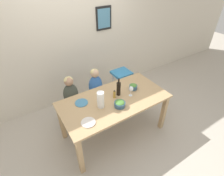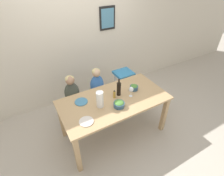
# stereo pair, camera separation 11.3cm
# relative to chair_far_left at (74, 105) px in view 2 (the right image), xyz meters

# --- Properties ---
(ground_plane) EXTENTS (14.00, 14.00, 0.00)m
(ground_plane) POSITION_rel_chair_far_left_xyz_m (0.49, -0.66, -0.37)
(ground_plane) COLOR #BCB2A3
(wall_back) EXTENTS (10.00, 0.09, 2.70)m
(wall_back) POSITION_rel_chair_far_left_xyz_m (0.49, 0.72, 0.98)
(wall_back) COLOR beige
(wall_back) RESTS_ON ground_plane
(dining_table) EXTENTS (1.73, 0.88, 0.77)m
(dining_table) POSITION_rel_chair_far_left_xyz_m (0.49, -0.66, 0.30)
(dining_table) COLOR tan
(dining_table) RESTS_ON ground_plane
(chair_far_left) EXTENTS (0.42, 0.39, 0.44)m
(chair_far_left) POSITION_rel_chair_far_left_xyz_m (0.00, 0.00, 0.00)
(chair_far_left) COLOR silver
(chair_far_left) RESTS_ON ground_plane
(chair_far_center) EXTENTS (0.42, 0.39, 0.44)m
(chair_far_center) POSITION_rel_chair_far_left_xyz_m (0.50, 0.00, 0.00)
(chair_far_center) COLOR silver
(chair_far_center) RESTS_ON ground_plane
(chair_right_highchair) EXTENTS (0.36, 0.33, 0.76)m
(chair_right_highchair) POSITION_rel_chair_far_left_xyz_m (1.09, -0.00, 0.22)
(chair_right_highchair) COLOR silver
(chair_right_highchair) RESTS_ON ground_plane
(person_child_left) EXTENTS (0.27, 0.20, 0.56)m
(person_child_left) POSITION_rel_chair_far_left_xyz_m (0.00, 0.00, 0.34)
(person_child_left) COLOR #3D4238
(person_child_left) RESTS_ON chair_far_left
(person_child_center) EXTENTS (0.27, 0.20, 0.56)m
(person_child_center) POSITION_rel_chair_far_left_xyz_m (0.50, 0.00, 0.34)
(person_child_center) COLOR #3366B2
(person_child_center) RESTS_ON chair_far_center
(wine_bottle) EXTENTS (0.07, 0.07, 0.31)m
(wine_bottle) POSITION_rel_chair_far_left_xyz_m (0.61, -0.59, 0.53)
(wine_bottle) COLOR black
(wine_bottle) RESTS_ON dining_table
(paper_towel_roll) EXTENTS (0.11, 0.11, 0.27)m
(paper_towel_roll) POSITION_rel_chair_far_left_xyz_m (0.22, -0.70, 0.54)
(paper_towel_roll) COLOR white
(paper_towel_roll) RESTS_ON dining_table
(wine_glass_near) EXTENTS (0.08, 0.08, 0.18)m
(wine_glass_near) POSITION_rel_chair_far_left_xyz_m (0.77, -0.72, 0.53)
(wine_glass_near) COLOR white
(wine_glass_near) RESTS_ON dining_table
(salad_bowl_large) EXTENTS (0.17, 0.17, 0.10)m
(salad_bowl_large) POSITION_rel_chair_far_left_xyz_m (0.47, -0.84, 0.45)
(salad_bowl_large) COLOR #335675
(salad_bowl_large) RESTS_ON dining_table
(salad_bowl_small) EXTENTS (0.14, 0.14, 0.10)m
(salad_bowl_small) POSITION_rel_chair_far_left_xyz_m (0.91, -0.60, 0.45)
(salad_bowl_small) COLOR #335675
(salad_bowl_small) RESTS_ON dining_table
(dinner_plate_front_left) EXTENTS (0.20, 0.20, 0.01)m
(dinner_plate_front_left) POSITION_rel_chair_far_left_xyz_m (-0.09, -0.89, 0.41)
(dinner_plate_front_left) COLOR silver
(dinner_plate_front_left) RESTS_ON dining_table
(dinner_plate_back_left) EXTENTS (0.20, 0.20, 0.01)m
(dinner_plate_back_left) POSITION_rel_chair_far_left_xyz_m (0.01, -0.46, 0.41)
(dinner_plate_back_left) COLOR teal
(dinner_plate_back_left) RESTS_ON dining_table
(condiment_bottle_hot_sauce) EXTENTS (0.04, 0.04, 0.15)m
(condiment_bottle_hot_sauce) POSITION_rel_chair_far_left_xyz_m (0.51, -0.62, 0.47)
(condiment_bottle_hot_sauce) COLOR #BC8E33
(condiment_bottle_hot_sauce) RESTS_ON dining_table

